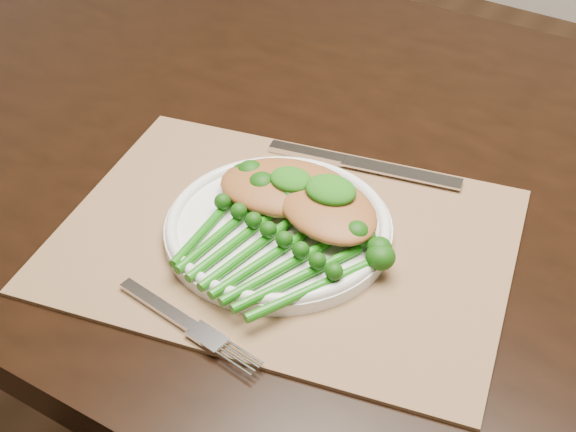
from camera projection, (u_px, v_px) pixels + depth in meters
The scene contains 10 objects.
dining_table at pixel (378, 380), 1.17m from camera, with size 1.64×0.97×0.75m.
placemat at pixel (285, 239), 0.85m from camera, with size 0.47×0.34×0.00m, color brown.
dinner_plate at pixel (278, 227), 0.84m from camera, with size 0.24×0.24×0.02m.
knife at pixel (345, 161), 0.95m from camera, with size 0.23×0.07×0.01m.
fork at pixel (196, 330), 0.74m from camera, with size 0.17×0.03×0.01m.
chicken_fillet_left at pixel (286, 187), 0.87m from camera, with size 0.15×0.10×0.03m, color #9D5D2D.
chicken_fillet_right at pixel (327, 207), 0.83m from camera, with size 0.13×0.09×0.03m, color #9D5D2D.
pesto_dollop_left at pixel (291, 179), 0.85m from camera, with size 0.05×0.04×0.02m, color #124E0B.
pesto_dollop_right at pixel (331, 190), 0.83m from camera, with size 0.06×0.05×0.02m, color #124E0B.
broccolini_bundle at pixel (261, 253), 0.80m from camera, with size 0.20×0.21×0.04m.
Camera 1 is at (0.25, -0.85, 1.31)m, focal length 50.00 mm.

